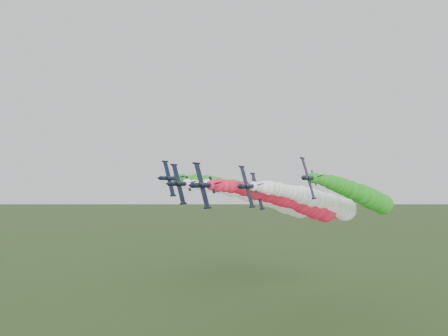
{
  "coord_description": "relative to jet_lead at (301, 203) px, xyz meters",
  "views": [
    {
      "loc": [
        40.23,
        -96.86,
        46.95
      ],
      "look_at": [
        -6.39,
        -1.96,
        50.76
      ],
      "focal_mm": 35.0,
      "sensor_mm": 36.0,
      "label": 1
    }
  ],
  "objects": [
    {
      "name": "jet_trail",
      "position": [
        1.39,
        26.2,
        -1.42
      ],
      "size": [
        13.24,
        83.49,
        17.42
      ],
      "rotation": [
        0.0,
        1.29,
        0.0
      ],
      "color": "black",
      "rests_on": "ground"
    },
    {
      "name": "jet_outer_left",
      "position": [
        -21.09,
        17.52,
        2.06
      ],
      "size": [
        13.43,
        83.68,
        17.61
      ],
      "rotation": [
        0.0,
        1.29,
        0.0
      ],
      "color": "black",
      "rests_on": "ground"
    },
    {
      "name": "jet_inner_left",
      "position": [
        -11.31,
        9.48,
        0.24
      ],
      "size": [
        13.71,
        83.96,
        17.9
      ],
      "rotation": [
        0.0,
        1.29,
        0.0
      ],
      "color": "black",
      "rests_on": "ground"
    },
    {
      "name": "jet_outer_right",
      "position": [
        17.1,
        17.5,
        1.85
      ],
      "size": [
        13.46,
        83.71,
        17.65
      ],
      "rotation": [
        0.0,
        1.29,
        0.0
      ],
      "color": "black",
      "rests_on": "ground"
    },
    {
      "name": "jet_lead",
      "position": [
        0.0,
        0.0,
        0.0
      ],
      "size": [
        13.83,
        84.08,
        18.01
      ],
      "rotation": [
        0.0,
        1.29,
        0.0
      ],
      "color": "black",
      "rests_on": "ground"
    },
    {
      "name": "jet_inner_right",
      "position": [
        4.39,
        12.74,
        -0.21
      ],
      "size": [
        13.88,
        84.13,
        18.06
      ],
      "rotation": [
        0.0,
        1.29,
        0.0
      ],
      "color": "black",
      "rests_on": "ground"
    }
  ]
}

